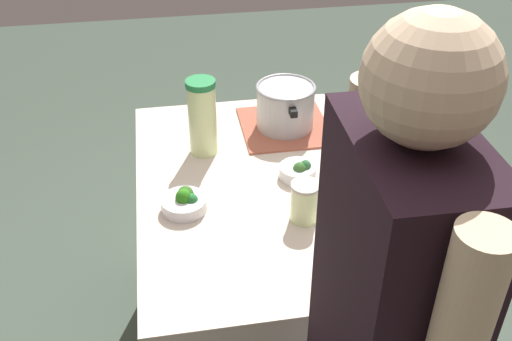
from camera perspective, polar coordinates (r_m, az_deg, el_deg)
name	(u,v)px	position (r m, az deg, el deg)	size (l,w,h in m)	color
counter_slab	(256,280)	(2.19, 0.00, -10.51)	(1.14, 0.76, 0.87)	beige
dish_cloth	(285,127)	(2.21, 2.77, 4.25)	(0.33, 0.32, 0.01)	#A85843
cooking_pot	(285,105)	(2.16, 2.84, 6.28)	(0.28, 0.22, 0.16)	#B7B7BC
lemonade_pitcher	(202,117)	(2.01, -5.18, 5.14)	(0.10, 0.10, 0.27)	#DDF1A6
mason_jar	(305,202)	(1.73, 4.70, -3.01)	(0.09, 0.09, 0.13)	beige
broccoli_bowl_front	(185,202)	(1.80, -6.87, -3.03)	(0.14, 0.14, 0.07)	silver
broccoli_bowl_center	(346,236)	(1.68, 8.66, -6.21)	(0.12, 0.12, 0.08)	silver
broccoli_bowl_back	(298,171)	(1.93, 4.09, -0.04)	(0.12, 0.12, 0.06)	silver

